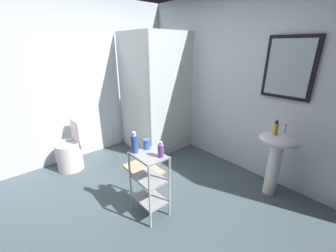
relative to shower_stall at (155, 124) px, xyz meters
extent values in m
cube|color=#44535A|center=(1.21, -1.22, -0.47)|extent=(4.20, 4.20, 0.02)
cube|color=silver|center=(1.21, 0.63, 0.79)|extent=(4.20, 0.10, 2.50)
cube|color=black|center=(1.86, 0.56, 1.08)|extent=(0.56, 0.03, 0.72)
cube|color=silver|center=(1.86, 0.54, 1.08)|extent=(0.48, 0.01, 0.64)
cube|color=silver|center=(-0.64, -1.22, 0.79)|extent=(0.10, 4.20, 2.50)
cube|color=white|center=(-0.10, 0.10, -0.41)|extent=(0.90, 0.90, 0.10)
cube|color=silver|center=(-0.10, -0.35, 0.59)|extent=(0.90, 0.02, 1.90)
cube|color=silver|center=(0.35, 0.10, 0.59)|extent=(0.02, 0.90, 1.90)
cylinder|color=silver|center=(0.35, -0.35, 0.59)|extent=(0.04, 0.04, 1.90)
cylinder|color=silver|center=(-0.10, 0.10, -0.36)|extent=(0.08, 0.08, 0.00)
cylinder|color=white|center=(2.00, 0.30, -0.12)|extent=(0.15, 0.15, 0.68)
ellipsoid|color=white|center=(2.00, 0.30, 0.28)|extent=(0.46, 0.37, 0.13)
cylinder|color=silver|center=(2.00, 0.42, 0.40)|extent=(0.03, 0.03, 0.10)
cylinder|color=white|center=(-0.27, -1.44, -0.26)|extent=(0.37, 0.37, 0.40)
torus|color=white|center=(-0.27, -1.44, -0.05)|extent=(0.37, 0.37, 0.04)
cube|color=white|center=(-0.27, -1.23, 0.12)|extent=(0.35, 0.17, 0.36)
cylinder|color=silver|center=(1.10, -1.20, -0.09)|extent=(0.02, 0.02, 0.74)
cylinder|color=silver|center=(1.46, -1.20, -0.09)|extent=(0.02, 0.02, 0.74)
cylinder|color=silver|center=(1.10, -0.94, -0.09)|extent=(0.02, 0.02, 0.74)
cylinder|color=silver|center=(1.46, -0.94, -0.09)|extent=(0.02, 0.02, 0.74)
cube|color=#99999E|center=(1.28, -1.07, -0.28)|extent=(0.36, 0.26, 0.02)
cube|color=#99999E|center=(1.28, -1.07, -0.01)|extent=(0.36, 0.26, 0.02)
cube|color=#99999E|center=(1.28, -1.07, 0.27)|extent=(0.36, 0.26, 0.02)
cylinder|color=gold|center=(1.95, 0.27, 0.41)|extent=(0.06, 0.06, 0.13)
cylinder|color=black|center=(1.95, 0.27, 0.50)|extent=(0.03, 0.03, 0.04)
cylinder|color=purple|center=(1.40, -1.00, 0.34)|extent=(0.06, 0.06, 0.13)
cylinder|color=silver|center=(1.40, -1.00, 0.43)|extent=(0.03, 0.03, 0.04)
cylinder|color=#344EAF|center=(1.14, -1.14, 0.37)|extent=(0.07, 0.07, 0.19)
cylinder|color=white|center=(1.14, -1.14, 0.48)|extent=(0.04, 0.04, 0.04)
cylinder|color=#3870B2|center=(1.15, -1.00, 0.33)|extent=(0.08, 0.08, 0.11)
cube|color=tan|center=(0.49, -0.62, -0.45)|extent=(0.60, 0.40, 0.02)
camera|label=1|loc=(2.86, -2.17, 1.32)|focal=22.67mm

